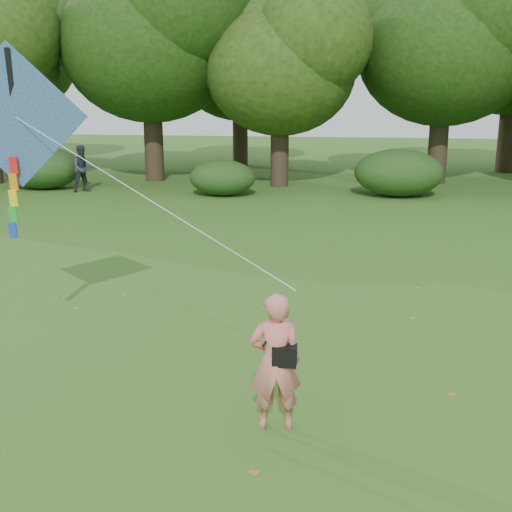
# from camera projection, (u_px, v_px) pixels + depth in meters

# --- Properties ---
(ground) EXTENTS (100.00, 100.00, 0.00)m
(ground) POSITION_uv_depth(u_px,v_px,m) (270.00, 395.00, 9.06)
(ground) COLOR #265114
(ground) RESTS_ON ground
(man_kite_flyer) EXTENTS (0.72, 0.54, 1.80)m
(man_kite_flyer) POSITION_uv_depth(u_px,v_px,m) (275.00, 362.00, 7.99)
(man_kite_flyer) COLOR #E07369
(man_kite_flyer) RESTS_ON ground
(bystander_left) EXTENTS (1.19, 1.17, 1.93)m
(bystander_left) POSITION_uv_depth(u_px,v_px,m) (83.00, 169.00, 26.64)
(bystander_left) COLOR #2B2F39
(bystander_left) RESTS_ON ground
(crossbody_bag) EXTENTS (0.43, 0.20, 0.71)m
(crossbody_bag) POSITION_uv_depth(u_px,v_px,m) (284.00, 355.00, 7.91)
(crossbody_bag) COLOR black
(crossbody_bag) RESTS_ON ground
(flying_kite) EXTENTS (5.59, 2.31, 3.03)m
(flying_kite) POSITION_uv_depth(u_px,v_px,m) (15.00, 120.00, 9.77)
(flying_kite) COLOR #262FA5
(flying_kite) RESTS_ON ground
(tree_line) EXTENTS (54.70, 15.30, 9.48)m
(tree_line) POSITION_uv_depth(u_px,v_px,m) (367.00, 57.00, 29.32)
(tree_line) COLOR #3A2D1E
(tree_line) RESTS_ON ground
(shrub_band) EXTENTS (39.15, 3.22, 1.88)m
(shrub_band) POSITION_uv_depth(u_px,v_px,m) (305.00, 174.00, 25.79)
(shrub_band) COLOR #264919
(shrub_band) RESTS_ON ground
(fallen_leaves) EXTENTS (9.90, 9.43, 0.01)m
(fallen_leaves) POSITION_uv_depth(u_px,v_px,m) (258.00, 351.00, 10.57)
(fallen_leaves) COLOR olive
(fallen_leaves) RESTS_ON ground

